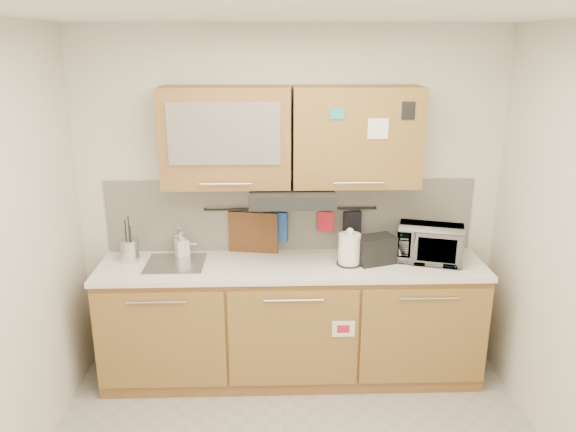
{
  "coord_description": "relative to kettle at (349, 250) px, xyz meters",
  "views": [
    {
      "loc": [
        -0.15,
        -2.63,
        2.46
      ],
      "look_at": [
        -0.03,
        1.05,
        1.33
      ],
      "focal_mm": 35.0,
      "sensor_mm": 36.0,
      "label": 1
    }
  ],
  "objects": [
    {
      "name": "sink",
      "position": [
        -1.27,
        0.05,
        -0.11
      ],
      "size": [
        0.42,
        0.4,
        0.26
      ],
      "color": "silver",
      "rests_on": "countertop"
    },
    {
      "name": "countertop",
      "position": [
        -0.42,
        0.03,
        -0.13
      ],
      "size": [
        2.82,
        0.62,
        0.04
      ],
      "primitive_type": "cube",
      "color": "white",
      "rests_on": "base_cabinet"
    },
    {
      "name": "wall_back",
      "position": [
        -0.42,
        0.34,
        0.27
      ],
      "size": [
        3.2,
        0.0,
        3.2
      ],
      "primitive_type": "plane",
      "rotation": [
        1.57,
        0.0,
        0.0
      ],
      "color": "silver",
      "rests_on": "ground"
    },
    {
      "name": "range_hood",
      "position": [
        -0.42,
        0.09,
        0.39
      ],
      "size": [
        0.6,
        0.46,
        0.1
      ],
      "primitive_type": "cube",
      "color": "black",
      "rests_on": "upper_cabinets"
    },
    {
      "name": "microwave",
      "position": [
        0.61,
        0.07,
        0.02
      ],
      "size": [
        0.54,
        0.44,
        0.26
      ],
      "primitive_type": "imported",
      "rotation": [
        0.0,
        0.0,
        -0.29
      ],
      "color": "#999999",
      "rests_on": "countertop"
    },
    {
      "name": "utensil_crock",
      "position": [
        -1.61,
        0.12,
        -0.02
      ],
      "size": [
        0.18,
        0.18,
        0.34
      ],
      "rotation": [
        0.0,
        0.0,
        -0.43
      ],
      "color": "silver",
      "rests_on": "countertop"
    },
    {
      "name": "ceiling",
      "position": [
        -0.42,
        -1.16,
        1.57
      ],
      "size": [
        3.2,
        3.2,
        0.0
      ],
      "primitive_type": "plane",
      "rotation": [
        3.14,
        0.0,
        0.0
      ],
      "color": "white",
      "rests_on": "wall_back"
    },
    {
      "name": "utensil_rail",
      "position": [
        -0.42,
        0.29,
        0.23
      ],
      "size": [
        1.3,
        0.02,
        0.02
      ],
      "primitive_type": "cylinder",
      "rotation": [
        0.0,
        1.57,
        0.0
      ],
      "color": "black",
      "rests_on": "backsplash"
    },
    {
      "name": "dark_pouch",
      "position": [
        0.05,
        0.27,
        0.1
      ],
      "size": [
        0.14,
        0.07,
        0.22
      ],
      "primitive_type": "cube",
      "rotation": [
        0.0,
        0.0,
        0.25
      ],
      "color": "black",
      "rests_on": "utensil_rail"
    },
    {
      "name": "oven_mitt",
      "position": [
        -0.51,
        0.27,
        0.09
      ],
      "size": [
        0.14,
        0.08,
        0.23
      ],
      "primitive_type": "cube",
      "rotation": [
        0.0,
        0.0,
        -0.32
      ],
      "color": "#214A98",
      "rests_on": "utensil_rail"
    },
    {
      "name": "backsplash",
      "position": [
        -0.42,
        0.33,
        0.17
      ],
      "size": [
        2.8,
        0.02,
        0.56
      ],
      "primitive_type": "cube",
      "color": "silver",
      "rests_on": "countertop"
    },
    {
      "name": "base_cabinet",
      "position": [
        -0.42,
        0.03,
        -0.63
      ],
      "size": [
        2.8,
        0.64,
        0.88
      ],
      "color": "#9C6537",
      "rests_on": "floor"
    },
    {
      "name": "cutting_board",
      "position": [
        -0.7,
        0.27,
        -0.03
      ],
      "size": [
        0.38,
        0.09,
        0.47
      ],
      "primitive_type": "cube",
      "rotation": [
        0.0,
        0.0,
        -0.18
      ],
      "color": "brown",
      "rests_on": "utensil_rail"
    },
    {
      "name": "upper_cabinets",
      "position": [
        -0.42,
        0.16,
        0.8
      ],
      "size": [
        1.82,
        0.37,
        0.7
      ],
      "color": "#9C6537",
      "rests_on": "wall_back"
    },
    {
      "name": "soap_bottle",
      "position": [
        -1.24,
        0.2,
        -0.01
      ],
      "size": [
        0.12,
        0.12,
        0.2
      ],
      "primitive_type": "imported",
      "rotation": [
        0.0,
        0.0,
        0.45
      ],
      "color": "#999999",
      "rests_on": "countertop"
    },
    {
      "name": "toaster",
      "position": [
        0.2,
        0.02,
        -0.01
      ],
      "size": [
        0.31,
        0.24,
        0.21
      ],
      "rotation": [
        0.0,
        0.0,
        0.34
      ],
      "color": "black",
      "rests_on": "countertop"
    },
    {
      "name": "kettle",
      "position": [
        0.0,
        0.0,
        0.0
      ],
      "size": [
        0.21,
        0.19,
        0.28
      ],
      "rotation": [
        0.0,
        0.0,
        0.23
      ],
      "color": "white",
      "rests_on": "countertop"
    },
    {
      "name": "pot_holder",
      "position": [
        -0.15,
        0.27,
        0.13
      ],
      "size": [
        0.13,
        0.05,
        0.15
      ],
      "primitive_type": "cube",
      "rotation": [
        0.0,
        0.0,
        -0.26
      ],
      "color": "red",
      "rests_on": "utensil_rail"
    }
  ]
}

